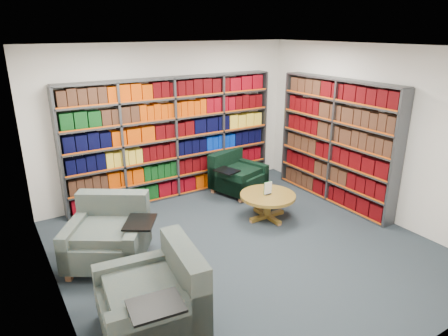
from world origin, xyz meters
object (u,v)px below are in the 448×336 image
chair_teal_left (110,236)px  chair_green_right (235,176)px  coffee_table (268,199)px  chair_teal_front (159,299)px

chair_teal_left → chair_green_right: size_ratio=1.22×
chair_green_right → coffee_table: 1.29m
chair_green_right → chair_teal_front: 3.89m
chair_teal_front → coffee_table: size_ratio=1.34×
chair_teal_left → chair_green_right: chair_teal_left is taller
chair_green_right → coffee_table: (-0.19, -1.28, 0.04)m
chair_teal_left → chair_green_right: (2.79, 1.16, -0.05)m
chair_teal_left → coffee_table: (2.60, -0.12, -0.01)m
chair_teal_left → chair_green_right: 3.02m
coffee_table → chair_teal_left: bearing=177.3°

